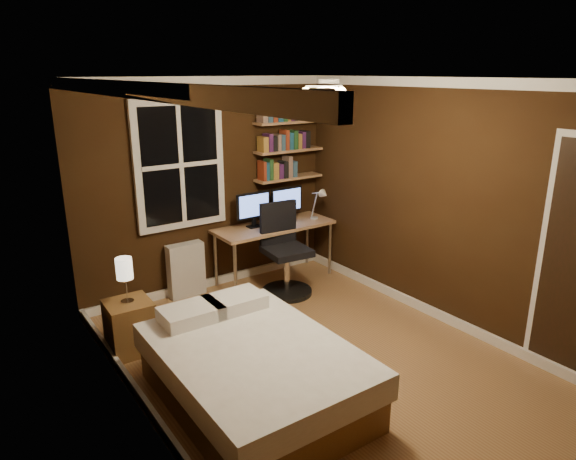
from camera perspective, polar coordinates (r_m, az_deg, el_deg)
floor at (r=4.93m, az=3.09°, el=-14.00°), size 4.20×4.20×0.00m
wall_back at (r=6.14m, az=-8.88°, el=4.79°), size 3.20×0.04×2.50m
wall_left at (r=3.69m, az=-16.61°, el=-4.22°), size 0.04×4.20×2.50m
wall_right at (r=5.52m, az=16.55°, el=2.84°), size 0.04×4.20×2.50m
ceiling at (r=4.21m, az=3.66°, el=16.46°), size 3.20×4.20×0.02m
window at (r=5.91m, az=-11.92°, el=7.10°), size 1.06×0.06×1.46m
ceiling_fixture at (r=4.14m, az=4.53°, el=15.05°), size 0.44×0.44×0.18m
bookshelf_lower at (r=6.58m, az=0.08°, el=5.82°), size 0.92×0.22×0.03m
books_row_lower at (r=6.55m, az=0.08°, el=6.93°), size 0.48×0.16×0.23m
bookshelf_middle at (r=6.52m, az=0.08°, el=8.84°), size 0.92×0.22×0.03m
books_row_middle at (r=6.50m, az=0.08°, el=9.97°), size 0.66×0.16×0.23m
bookshelf_upper at (r=6.48m, az=0.08°, el=11.90°), size 0.92×0.22×0.03m
books_row_upper at (r=6.47m, az=0.08°, el=13.05°), size 0.66×0.16×0.23m
bed at (r=4.25m, az=-3.92°, el=-15.38°), size 1.32×1.83×0.62m
nightstand at (r=5.14m, az=-17.14°, el=-10.21°), size 0.42×0.42×0.51m
bedside_lamp at (r=4.94m, az=-17.62°, el=-5.36°), size 0.15×0.15×0.44m
radiator at (r=6.16m, az=-11.26°, el=-4.36°), size 0.43×0.15×0.64m
desk at (r=6.38m, az=-1.54°, el=0.03°), size 1.53×0.57×0.73m
monitor_left at (r=6.24m, az=-3.85°, el=2.24°), size 0.46×0.12×0.43m
monitor_right at (r=6.50m, az=-0.17°, el=2.89°), size 0.46×0.12×0.43m
desk_lamp at (r=6.53m, az=3.38°, el=2.97°), size 0.14×0.32×0.44m
office_chair at (r=6.09m, az=-0.37°, el=-3.23°), size 0.60×0.60×1.09m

